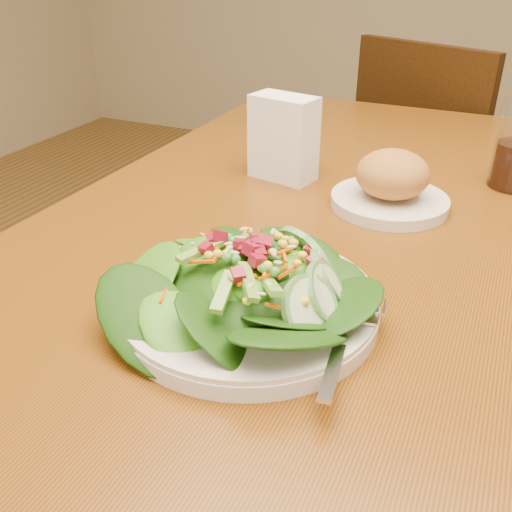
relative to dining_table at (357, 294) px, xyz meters
name	(u,v)px	position (x,y,z in m)	size (l,w,h in m)	color
dining_table	(357,294)	(0.00, 0.00, 0.00)	(0.90, 1.40, 0.75)	brown
chair_far	(431,189)	(-0.02, 0.92, -0.18)	(0.54, 0.54, 0.88)	black
salad_plate	(256,291)	(-0.05, -0.24, 0.13)	(0.28, 0.28, 0.08)	silver
bread_plate	(391,185)	(0.01, 0.10, 0.14)	(0.17, 0.17, 0.09)	silver
napkin_holder	(284,136)	(-0.18, 0.14, 0.17)	(0.11, 0.08, 0.14)	white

